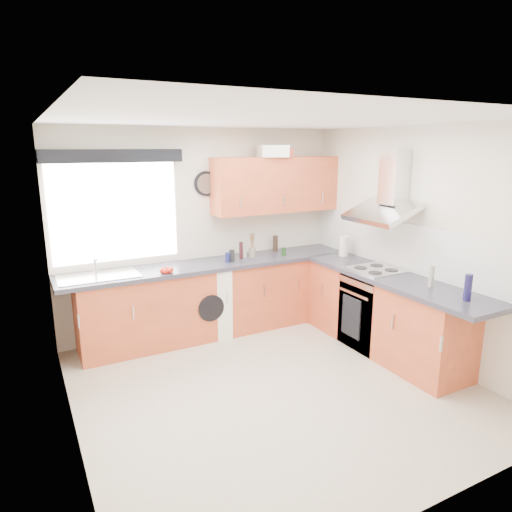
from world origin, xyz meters
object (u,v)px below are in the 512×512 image
oven (373,311)px  extractor_hood (388,194)px  washing_machine (202,301)px  upper_cabinets (276,185)px

oven → extractor_hood: 1.35m
washing_machine → upper_cabinets: bearing=11.3°
upper_cabinets → extractor_hood: bearing=-63.9°
oven → washing_machine: size_ratio=0.97×
upper_cabinets → washing_machine: bearing=-174.5°
oven → upper_cabinets: upper_cabinets is taller
oven → extractor_hood: bearing=-0.0°
extractor_hood → washing_machine: extractor_hood is taller
extractor_hood → upper_cabinets: upper_cabinets is taller
oven → washing_machine: bearing=143.5°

